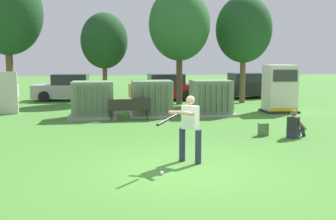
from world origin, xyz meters
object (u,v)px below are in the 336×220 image
Objects in this scene: parked_car_left_of_center at (69,88)px; parked_car_rightmost at (245,86)px; backpack at (263,130)px; parked_car_right_of_center at (164,88)px; sports_ball at (162,173)px; transformer_mid_west at (152,99)px; generator_enclosure at (280,89)px; park_bench at (129,108)px; transformer_west at (93,100)px; transformer_mid_east at (211,98)px; seated_spectator at (295,127)px; batter at (189,126)px.

parked_car_rightmost is (11.25, -0.01, 0.00)m from parked_car_left_of_center.
backpack is 0.10× the size of parked_car_right_of_center.
sports_ball is at bearing -97.27° from parked_car_right_of_center.
transformer_mid_west is at bearing -58.47° from parked_car_left_of_center.
transformer_mid_west is 6.33m from generator_enclosure.
generator_enclosure is 7.56m from park_bench.
transformer_west is at bearing -176.24° from transformer_mid_west.
transformer_mid_east is 9.92m from sports_ball.
transformer_mid_west is 7.10m from seated_spectator.
backpack is (4.44, -4.08, -0.32)m from park_bench.
park_bench is at bearing -133.23° from parked_car_rightmost.
seated_spectator is 13.15m from parked_car_rightmost.
parked_car_right_of_center is at bearing -173.37° from parked_car_rightmost.
transformer_west is 7.93m from parked_car_right_of_center.
transformer_mid_east is 5.81m from seated_spectator.
parked_car_rightmost reaches higher than backpack.
sports_ball is at bearing -114.07° from parked_car_rightmost.
sports_ball is 6.19m from seated_spectator.
transformer_mid_west is at bearing 123.20° from backpack.
transformer_mid_east is at bearing 97.03° from backpack.
seated_spectator is (-2.01, -6.14, -0.76)m from generator_enclosure.
transformer_mid_east is at bearing 105.53° from seated_spectator.
backpack reaches higher than sports_ball.
transformer_mid_west and transformer_mid_east have the same top height.
transformer_mid_west is 9.95m from parked_car_rightmost.
park_bench is at bearing -134.95° from transformer_mid_west.
batter is 15.08m from parked_car_right_of_center.
transformer_west is 2.65m from transformer_mid_west.
seated_spectator is at bearing -100.89° from parked_car_rightmost.
parked_car_rightmost is at bearing 6.63° from parked_car_right_of_center.
park_bench is at bearing -67.85° from parked_car_left_of_center.
parked_car_right_of_center is (2.46, 7.72, 0.22)m from park_bench.
parked_car_left_of_center is (-7.21, 7.34, -0.04)m from transformer_mid_east.
seated_spectator is at bearing -40.39° from park_bench.
generator_enclosure is (6.31, 0.50, 0.35)m from transformer_mid_west.
park_bench is 0.42× the size of parked_car_right_of_center.
transformer_west is at bearing 140.36° from backpack.
backpack is 0.10× the size of parked_car_rightmost.
sports_ball is 0.02× the size of parked_car_rightmost.
sports_ball is 0.02× the size of parked_car_right_of_center.
transformer_mid_west is 4.77× the size of backpack.
transformer_mid_west is at bearing 127.32° from seated_spectator.
transformer_west is 0.49× the size of parked_car_left_of_center.
sports_ball is at bearing -125.22° from generator_enclosure.
transformer_mid_west reaches higher than seated_spectator.
transformer_west is at bearing 108.95° from batter.
generator_enclosure is at bearing 71.86° from seated_spectator.
backpack is at bearing 45.22° from batter.
parked_car_left_of_center is at bearing 173.84° from parked_car_right_of_center.
transformer_west is 0.91× the size of generator_enclosure.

